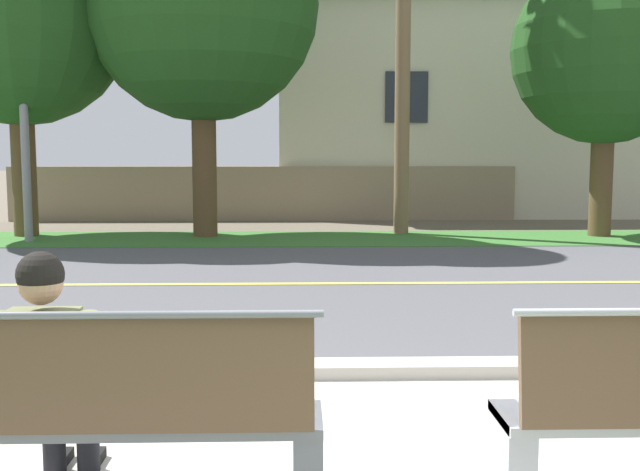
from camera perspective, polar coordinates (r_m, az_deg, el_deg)
name	(u,v)px	position (r m, az deg, el deg)	size (l,w,h in m)	color
ground_plane	(335,267)	(11.44, 1.13, -2.42)	(140.00, 140.00, 0.00)	#665B4C
curb_edge	(370,369)	(5.91, 3.77, -10.06)	(44.00, 0.30, 0.11)	#ADA89E
street_asphalt	(340,284)	(9.97, 1.54, -3.68)	(52.00, 8.00, 0.01)	#515156
road_centre_line	(340,283)	(9.96, 1.54, -3.65)	(48.00, 0.14, 0.01)	#E0CC4C
far_verge_grass	(326,239)	(15.27, 0.45, -0.23)	(48.00, 2.80, 0.02)	#38702D
bench_left	(103,418)	(3.80, -16.12, -13.12)	(2.08, 0.48, 1.01)	slate
seated_person_olive	(50,365)	(3.98, -19.73, -9.21)	(0.52, 0.68, 1.25)	black
streetlamp	(23,9)	(16.10, -21.57, 15.65)	(0.24, 2.10, 7.92)	gray
shade_tree_centre	(614,36)	(16.85, 21.38, 13.90)	(3.82, 3.82, 6.31)	brown
garden_wall	(263,194)	(19.55, -4.30, 3.19)	(13.00, 0.36, 1.40)	gray
house_across_street	(480,104)	(23.40, 12.03, 9.74)	(12.84, 6.91, 6.36)	beige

